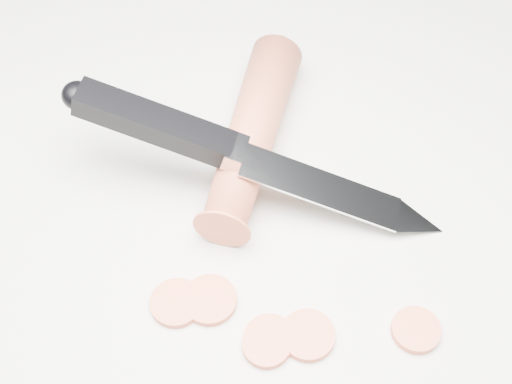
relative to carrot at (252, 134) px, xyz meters
name	(u,v)px	position (x,y,z in m)	size (l,w,h in m)	color
ground	(257,255)	(-0.04, -0.09, -0.02)	(2.40, 2.40, 0.00)	silver
carrot	(252,134)	(0.00, 0.00, 0.00)	(0.04, 0.04, 0.18)	#C85132
carrot_slice_1	(266,345)	(-0.06, -0.16, -0.02)	(0.03, 0.03, 0.01)	#E05C39
carrot_slice_2	(308,335)	(-0.03, -0.16, -0.02)	(0.04, 0.04, 0.01)	#E05C39
carrot_slice_3	(270,339)	(-0.06, -0.15, -0.02)	(0.04, 0.04, 0.01)	#E05C39
carrot_slice_4	(416,330)	(0.03, -0.19, -0.02)	(0.03, 0.03, 0.01)	#E05C39
carrot_slice_5	(176,303)	(-0.11, -0.10, -0.02)	(0.04, 0.04, 0.01)	#E05C39
carrot_slice_7	(210,300)	(-0.08, -0.11, -0.02)	(0.04, 0.04, 0.01)	#E05C39
kitchen_knife	(257,157)	(-0.01, -0.04, 0.02)	(0.25, 0.21, 0.09)	silver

